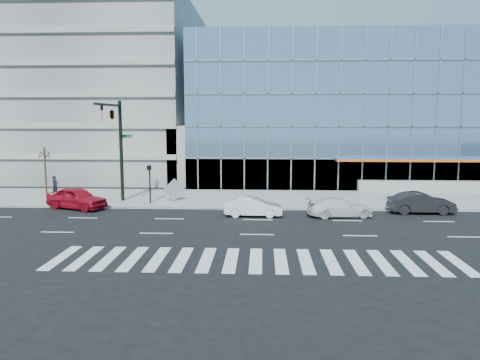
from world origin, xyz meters
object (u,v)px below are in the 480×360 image
Objects in this scene: ped_signal_post at (150,178)px; red_sedan at (77,198)px; tilted_panel at (174,190)px; street_tree_near at (44,154)px; pedestrian at (55,186)px; dark_sedan at (421,203)px; white_suv at (340,207)px; traffic_signal at (115,126)px; white_sedan at (253,207)px.

ped_signal_post reaches higher than red_sedan.
ped_signal_post reaches higher than tilted_panel.
street_tree_near is 11.65m from tilted_panel.
red_sedan is at bearing -128.00° from pedestrian.
tilted_panel is at bearing 79.81° from dark_sedan.
street_tree_near is 24.69m from white_suv.
traffic_signal is 4.75m from ped_signal_post.
street_tree_near is at bearing 80.55° from dark_sedan.
street_tree_near is 2.40× the size of pedestrian.
dark_sedan is 3.53× the size of tilted_panel.
pedestrian is (-3.75, 4.67, 0.22)m from red_sedan.
white_suv is at bearing 102.74° from dark_sedan.
traffic_signal is at bearing 71.05° from white_suv.
pedestrian is at bearing 69.46° from white_sedan.
white_suv is 0.98× the size of dark_sedan.
tilted_panel is (10.61, -1.90, 0.04)m from pedestrian.
traffic_signal is 2.00× the size of white_sedan.
ped_signal_post is at bearing 65.84° from white_sedan.
street_tree_near is 30.23m from dark_sedan.
street_tree_near reaches higher than white_sedan.
pedestrian is (-8.88, 2.87, -1.11)m from ped_signal_post.
tilted_panel reaches higher than dark_sedan.
white_sedan is at bearing -77.15° from red_sedan.
dark_sedan is at bearing -4.80° from traffic_signal.
white_suv is 1.13× the size of white_sedan.
dark_sedan is at bearing -81.79° from white_sedan.
ped_signal_post is at bearing -15.06° from street_tree_near.
tilted_panel is at bearing 17.72° from traffic_signal.
white_sedan is 2.27× the size of pedestrian.
tilted_panel reaches higher than red_sedan.
tilted_panel is (6.86, 2.77, 0.25)m from red_sedan.
white_suv is 6.00m from white_sedan.
ped_signal_post is 9.97m from street_tree_near.
street_tree_near is 19.06m from white_sedan.
dark_sedan is at bearing -6.44° from ped_signal_post.
dark_sedan is at bearing -86.80° from pedestrian.
white_sedan is at bearing 97.14° from dark_sedan.
pedestrian is at bearing 145.89° from tilted_panel.
ped_signal_post is 9.16m from white_sedan.
ped_signal_post is 0.71× the size of street_tree_near.
ped_signal_post is 9.40m from pedestrian.
street_tree_near reaches higher than pedestrian.
ped_signal_post is 5.60m from red_sedan.
white_suv is (14.19, -3.66, -1.49)m from ped_signal_post.
pedestrian is (-17.07, 6.69, 0.37)m from white_sedan.
dark_sedan is at bearing -33.96° from tilted_panel.
dark_sedan is 0.96× the size of red_sedan.
pedestrian is (-29.07, 5.15, 0.27)m from dark_sedan.
red_sedan is (-25.32, 0.48, 0.06)m from dark_sedan.
traffic_signal is 7.96m from street_tree_near.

